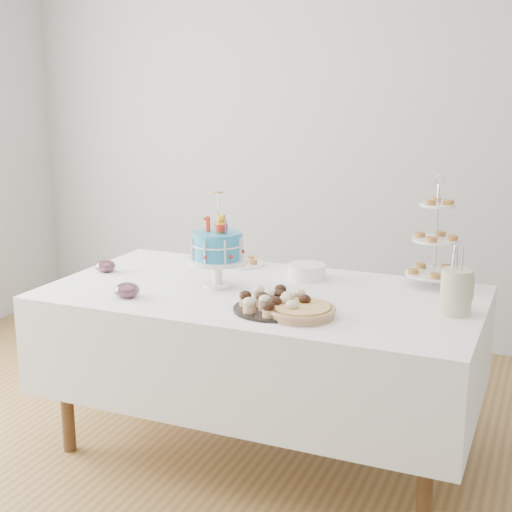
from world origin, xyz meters
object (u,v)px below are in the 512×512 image
at_px(plate_stack, 307,272).
at_px(table, 262,339).
at_px(cupcake_tray, 275,301).
at_px(jam_bowl_b, 106,266).
at_px(birthday_cake, 218,262).
at_px(utensil_pitcher, 456,290).
at_px(pie, 301,311).
at_px(jam_bowl_a, 127,290).
at_px(tiered_stand, 436,240).
at_px(pastry_plate, 241,262).

bearing_deg(plate_stack, table, -112.50).
xyz_separation_m(cupcake_tray, jam_bowl_b, (-0.99, 0.25, -0.01)).
height_order(birthday_cake, utensil_pitcher, birthday_cake).
relative_size(pie, plate_stack, 1.54).
height_order(pie, jam_bowl_a, jam_bowl_a).
bearing_deg(plate_stack, birthday_cake, -138.23).
xyz_separation_m(birthday_cake, pie, (0.49, -0.26, -0.09)).
height_order(plate_stack, jam_bowl_b, plate_stack).
bearing_deg(jam_bowl_a, pie, 3.32).
relative_size(tiered_stand, jam_bowl_b, 5.06).
relative_size(cupcake_tray, utensil_pitcher, 1.22).
relative_size(tiered_stand, jam_bowl_a, 4.61).
height_order(birthday_cake, pastry_plate, birthday_cake).
xyz_separation_m(birthday_cake, jam_bowl_a, (-0.29, -0.30, -0.09)).
bearing_deg(tiered_stand, birthday_cake, -155.71).
relative_size(pie, pastry_plate, 1.18).
distance_m(tiered_stand, pastry_plate, 0.99).
height_order(tiered_stand, jam_bowl_b, tiered_stand).
bearing_deg(table, plate_stack, 67.50).
height_order(plate_stack, utensil_pitcher, utensil_pitcher).
height_order(tiered_stand, pastry_plate, tiered_stand).
distance_m(cupcake_tray, jam_bowl_a, 0.66).
bearing_deg(utensil_pitcher, tiered_stand, 86.58).
height_order(tiered_stand, utensil_pitcher, tiered_stand).
bearing_deg(tiered_stand, plate_stack, -168.77).
distance_m(plate_stack, utensil_pitcher, 0.78).
bearing_deg(utensil_pitcher, cupcake_tray, 174.55).
bearing_deg(plate_stack, pie, -73.13).
bearing_deg(birthday_cake, jam_bowl_b, 179.94).
height_order(cupcake_tray, pie, cupcake_tray).
relative_size(tiered_stand, pastry_plate, 2.17).
xyz_separation_m(tiered_stand, plate_stack, (-0.57, -0.11, -0.18)).
xyz_separation_m(table, plate_stack, (0.12, 0.28, 0.26)).
relative_size(birthday_cake, pastry_plate, 1.85).
xyz_separation_m(cupcake_tray, plate_stack, (-0.04, 0.51, -0.00)).
xyz_separation_m(table, utensil_pitcher, (0.84, 0.01, 0.33)).
bearing_deg(jam_bowl_a, table, 32.10).
bearing_deg(pastry_plate, jam_bowl_b, -145.17).
xyz_separation_m(cupcake_tray, tiered_stand, (0.53, 0.63, 0.17)).
bearing_deg(cupcake_tray, birthday_cake, 148.98).
bearing_deg(pastry_plate, tiered_stand, -0.35).
xyz_separation_m(table, tiered_stand, (0.69, 0.39, 0.44)).
bearing_deg(utensil_pitcher, plate_stack, 134.58).
bearing_deg(jam_bowl_b, plate_stack, 15.65).
height_order(tiered_stand, plate_stack, tiered_stand).
bearing_deg(plate_stack, cupcake_tray, -85.70).
bearing_deg(birthday_cake, cupcake_tray, -28.79).
height_order(birthday_cake, cupcake_tray, birthday_cake).
xyz_separation_m(pie, pastry_plate, (-0.57, 0.67, -0.01)).
distance_m(table, jam_bowl_a, 0.65).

